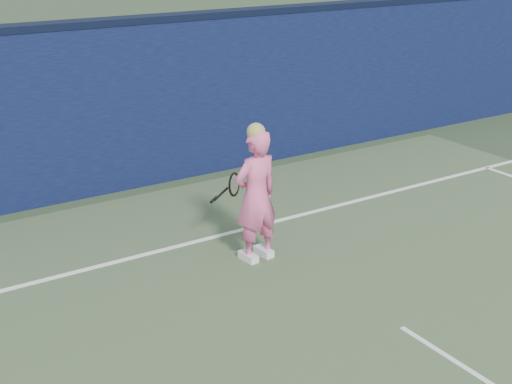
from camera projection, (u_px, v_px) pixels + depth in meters
ground at (478, 377)px, 6.48m from camera, size 80.00×80.00×0.00m
backstop_wall at (162, 103)px, 11.17m from camera, size 24.00×0.40×2.50m
wall_cap at (158, 18)px, 10.71m from camera, size 24.00×0.42×0.10m
player at (256, 195)px, 8.52m from camera, size 0.63×0.45×1.72m
racket at (232, 186)px, 8.87m from camera, size 0.56×0.25×0.31m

